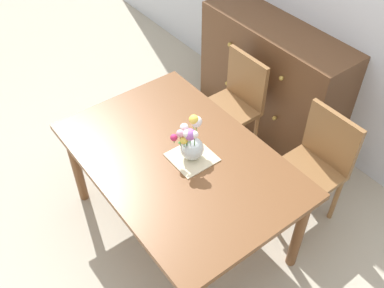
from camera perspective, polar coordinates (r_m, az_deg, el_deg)
ground_plane at (r=3.35m, az=-1.45°, el=-10.76°), size 12.00×12.00×0.00m
dining_table at (r=2.82m, az=-1.69°, el=-2.92°), size 1.56×1.04×0.76m
chair_left at (r=3.58m, az=5.60°, el=5.60°), size 0.42×0.42×0.90m
chair_right at (r=3.18m, az=15.80°, el=-2.31°), size 0.42×0.42×0.90m
dresser at (r=3.89m, az=10.23°, el=8.34°), size 1.40×0.47×1.00m
placemat at (r=2.75m, az=0.00°, el=-1.73°), size 0.26×0.26×0.01m
flower_vase at (r=2.67m, az=-0.13°, el=0.28°), size 0.18×0.23×0.26m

